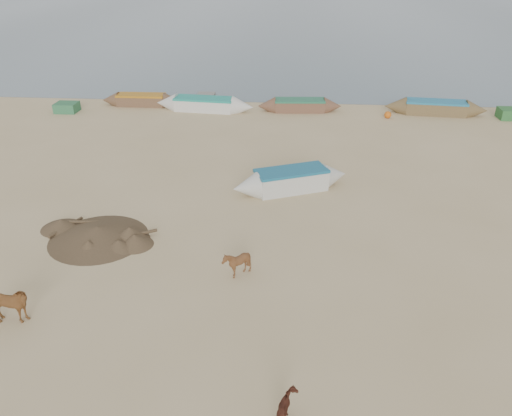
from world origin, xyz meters
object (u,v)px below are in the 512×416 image
at_px(calf_right, 288,410).
at_px(near_canoe, 291,180).
at_px(cow_adult, 7,306).
at_px(calf_front, 237,263).

height_order(calf_right, near_canoe, near_canoe).
xyz_separation_m(cow_adult, calf_right, (7.96, -2.75, -0.22)).
bearing_deg(near_canoe, calf_right, -112.29).
xyz_separation_m(calf_front, calf_right, (1.79, -5.56, -0.12)).
relative_size(calf_right, near_canoe, 0.14).
bearing_deg(cow_adult, calf_front, -70.96).
xyz_separation_m(cow_adult, calf_front, (6.17, 2.81, -0.10)).
distance_m(calf_front, calf_right, 5.85).
distance_m(cow_adult, near_canoe, 12.34).
distance_m(cow_adult, calf_right, 8.42).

